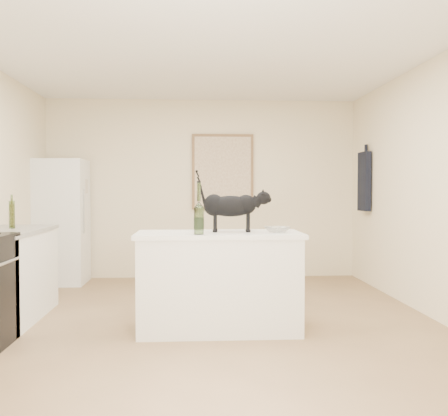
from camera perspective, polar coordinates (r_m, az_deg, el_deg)
floor at (r=5.12m, az=-1.82°, el=-12.57°), size 5.50×5.50×0.00m
ceiling at (r=5.13m, az=-1.85°, el=16.82°), size 5.50×5.50×0.00m
wall_back at (r=7.71m, az=-2.38°, el=2.09°), size 4.50×0.00×4.50m
wall_front at (r=2.21m, az=0.09°, el=2.31°), size 4.50×0.00×4.50m
wall_right at (r=5.50m, az=22.32°, el=1.97°), size 0.00×5.50×5.50m
island_base at (r=4.84m, az=-0.56°, el=-8.22°), size 1.44×0.67×0.86m
island_top at (r=4.78m, az=-0.56°, el=-2.90°), size 1.50×0.70×0.04m
left_cabinets at (r=5.63m, az=-22.34°, el=-6.92°), size 0.60×1.40×0.86m
left_countertop at (r=5.58m, az=-22.40°, el=-2.35°), size 0.62×1.44×0.04m
fridge at (r=7.54m, az=-17.31°, el=-1.42°), size 0.68×0.68×1.70m
artwork_frame at (r=7.69m, az=-0.14°, el=3.95°), size 0.90×0.03×1.10m
artwork_canvas at (r=7.67m, az=-0.14°, el=3.96°), size 0.82×0.00×1.02m
hanging_garment at (r=7.38m, az=14.99°, el=2.80°), size 0.08×0.34×0.80m
black_cat at (r=4.81m, az=0.71°, el=-0.10°), size 0.62×0.22×0.42m
wine_bottle at (r=4.56m, az=-2.75°, el=-0.31°), size 0.11×0.11×0.41m
glass_bowl at (r=4.77m, az=5.79°, el=-2.36°), size 0.28×0.28×0.05m
fridge_paper at (r=7.49m, az=-14.72°, el=2.30°), size 0.01×0.15×0.19m
counter_bottle_cluster at (r=5.70m, az=-22.02°, el=-0.73°), size 0.10×0.18×0.28m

